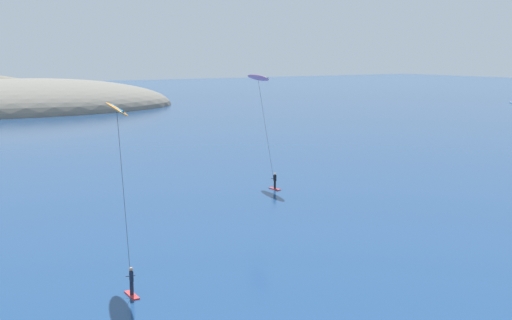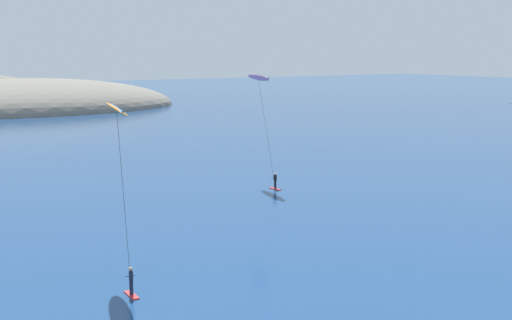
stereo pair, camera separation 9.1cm
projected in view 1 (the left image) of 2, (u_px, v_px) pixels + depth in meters
kitesurfer_pink at (260, 87)px, 67.38m from camera, size 2.02×7.85×11.57m
kitesurfer_orange at (118, 122)px, 38.56m from camera, size 2.61×7.70×10.80m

